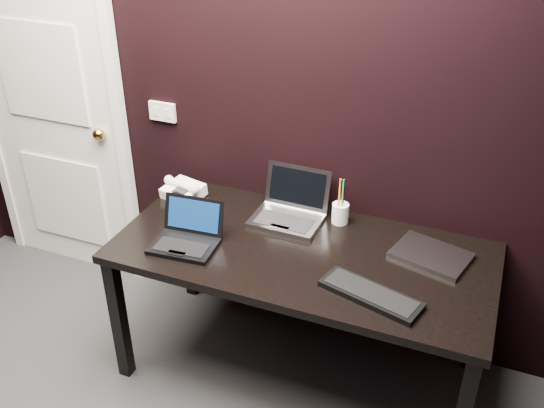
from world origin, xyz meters
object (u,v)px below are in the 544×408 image
at_px(closed_laptop, 431,255).
at_px(pen_cup, 340,212).
at_px(netbook, 187,237).
at_px(silver_laptop, 289,211).
at_px(desk_phone, 183,190).
at_px(mobile_phone, 177,204).
at_px(ext_keyboard, 371,294).
at_px(desk, 302,263).
at_px(door, 50,107).

relative_size(closed_laptop, pen_cup, 1.56).
distance_m(netbook, pen_cup, 0.74).
xyz_separation_m(silver_laptop, pen_cup, (0.24, 0.06, 0.01)).
bearing_deg(desk_phone, mobile_phone, -73.10).
xyz_separation_m(netbook, pen_cup, (0.59, 0.44, 0.02)).
xyz_separation_m(ext_keyboard, pen_cup, (-0.28, 0.50, 0.04)).
bearing_deg(desk_phone, ext_keyboard, -21.22).
xyz_separation_m(desk, silver_laptop, (-0.15, 0.23, 0.12)).
bearing_deg(mobile_phone, silver_laptop, 14.03).
height_order(mobile_phone, pen_cup, pen_cup).
distance_m(ext_keyboard, mobile_phone, 1.10).
height_order(ext_keyboard, desk_phone, desk_phone).
bearing_deg(silver_laptop, mobile_phone, -165.97).
height_order(ext_keyboard, mobile_phone, mobile_phone).
distance_m(door, mobile_phone, 1.03).
bearing_deg(mobile_phone, pen_cup, 14.14).
relative_size(ext_keyboard, closed_laptop, 1.20).
xyz_separation_m(silver_laptop, mobile_phone, (-0.54, -0.14, -0.01)).
distance_m(ext_keyboard, desk_phone, 1.18).
xyz_separation_m(desk, pen_cup, (0.09, 0.29, 0.13)).
distance_m(netbook, mobile_phone, 0.31).
height_order(door, desk, door).
relative_size(silver_laptop, desk_phone, 1.44).
bearing_deg(desk, ext_keyboard, -29.90).
bearing_deg(desk, closed_laptop, 16.18).
height_order(desk_phone, mobile_phone, desk_phone).
height_order(desk, closed_laptop, closed_laptop).
height_order(desk, mobile_phone, mobile_phone).
height_order(desk, netbook, netbook).
relative_size(door, netbook, 6.91).
bearing_deg(ext_keyboard, desk_phone, 158.78).
distance_m(silver_laptop, ext_keyboard, 0.68).
height_order(desk, ext_keyboard, ext_keyboard).
xyz_separation_m(desk, mobile_phone, (-0.69, 0.09, 0.11)).
bearing_deg(netbook, desk_phone, 121.46).
relative_size(desk_phone, mobile_phone, 2.44).
bearing_deg(door, silver_laptop, -5.71).
bearing_deg(ext_keyboard, door, 163.79).
height_order(door, ext_keyboard, door).
bearing_deg(netbook, door, 155.13).
distance_m(door, desk_phone, 0.97).
distance_m(silver_laptop, desk_phone, 0.58).
distance_m(ext_keyboard, pen_cup, 0.57).
height_order(door, netbook, door).
bearing_deg(ext_keyboard, silver_laptop, 139.75).
height_order(desk, desk_phone, desk_phone).
bearing_deg(desk_phone, closed_laptop, -2.54).
distance_m(silver_laptop, mobile_phone, 0.56).
bearing_deg(ext_keyboard, netbook, 176.36).
xyz_separation_m(closed_laptop, desk_phone, (-1.28, 0.06, 0.03)).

